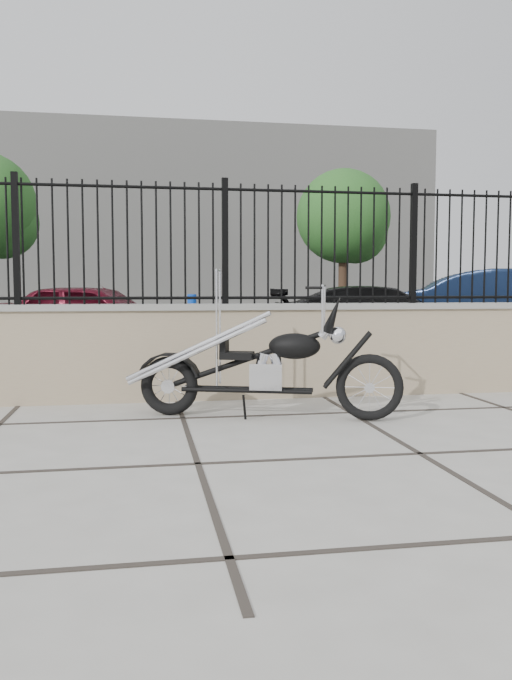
{
  "coord_description": "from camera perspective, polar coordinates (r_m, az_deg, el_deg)",
  "views": [
    {
      "loc": [
        -1.85,
        -4.14,
        1.12
      ],
      "look_at": [
        -0.82,
        1.71,
        0.65
      ],
      "focal_mm": 35.0,
      "sensor_mm": 36.0,
      "label": 1
    }
  ],
  "objects": [
    {
      "name": "ground_plane",
      "position": [
        4.67,
        13.92,
        -9.5
      ],
      "size": [
        90.0,
        90.0,
        0.0
      ],
      "primitive_type": "plane",
      "color": "#99968E",
      "rests_on": "ground"
    },
    {
      "name": "parking_lot",
      "position": [
        16.78,
        -3.61,
        0.66
      ],
      "size": [
        30.0,
        30.0,
        0.0
      ],
      "primitive_type": "plane",
      "color": "black",
      "rests_on": "ground"
    },
    {
      "name": "retaining_wall",
      "position": [
        6.92,
        5.59,
        -0.82
      ],
      "size": [
        14.0,
        0.36,
        0.96
      ],
      "primitive_type": "cube",
      "color": "gray",
      "rests_on": "ground_plane"
    },
    {
      "name": "iron_fence",
      "position": [
        6.9,
        5.66,
        8.14
      ],
      "size": [
        14.0,
        0.08,
        1.2
      ],
      "primitive_type": "cube",
      "color": "black",
      "rests_on": "retaining_wall"
    },
    {
      "name": "background_building",
      "position": [
        30.83,
        -6.58,
        9.82
      ],
      "size": [
        22.0,
        6.0,
        8.0
      ],
      "primitive_type": "cube",
      "color": "beige",
      "rests_on": "ground_plane"
    },
    {
      "name": "chopper_motorcycle",
      "position": [
        5.66,
        0.53,
        -0.23
      ],
      "size": [
        2.18,
        1.06,
        1.3
      ],
      "primitive_type": null,
      "rotation": [
        0.0,
        0.0,
        -0.33
      ],
      "color": "black",
      "rests_on": "ground_plane"
    },
    {
      "name": "car_red",
      "position": [
        11.54,
        -13.72,
        1.84
      ],
      "size": [
        3.86,
        2.5,
        1.22
      ],
      "primitive_type": "imported",
      "rotation": [
        0.0,
        0.0,
        1.25
      ],
      "color": "#500B18",
      "rests_on": "parking_lot"
    },
    {
      "name": "car_black",
      "position": [
        11.97,
        10.93,
        1.82
      ],
      "size": [
        4.27,
        2.57,
        1.16
      ],
      "primitive_type": "imported",
      "rotation": [
        0.0,
        0.0,
        1.32
      ],
      "color": "black",
      "rests_on": "parking_lot"
    },
    {
      "name": "bollard_a",
      "position": [
        9.19,
        -5.52,
        0.72
      ],
      "size": [
        0.16,
        0.16,
        1.03
      ],
      "primitive_type": "cylinder",
      "rotation": [
        0.0,
        0.0,
        0.43
      ],
      "color": "#0C38B5",
      "rests_on": "ground_plane"
    },
    {
      "name": "bollard_b",
      "position": [
        9.42,
        15.34,
        0.21
      ],
      "size": [
        0.13,
        0.13,
        0.88
      ],
      "primitive_type": "cylinder",
      "rotation": [
        0.0,
        0.0,
        0.24
      ],
      "color": "blue",
      "rests_on": "ground_plane"
    },
    {
      "name": "tree_right",
      "position": [
        21.77,
        7.53,
        10.86
      ],
      "size": [
        3.0,
        3.0,
        5.07
      ],
      "rotation": [
        0.0,
        0.0,
        -0.28
      ],
      "color": "#382619",
      "rests_on": "ground_plane"
    }
  ]
}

